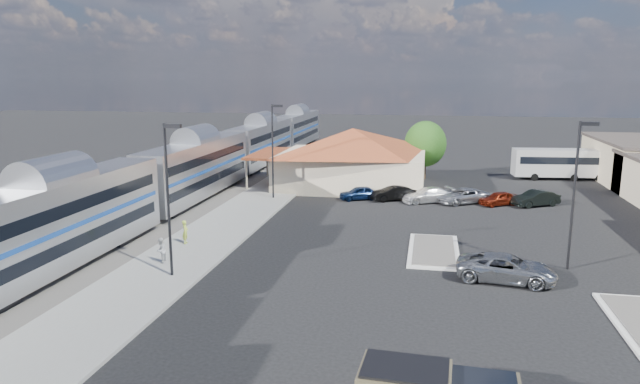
# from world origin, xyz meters

# --- Properties ---
(ground) EXTENTS (280.00, 280.00, 0.00)m
(ground) POSITION_xyz_m (0.00, 0.00, 0.00)
(ground) COLOR black
(ground) RESTS_ON ground
(railbed) EXTENTS (16.00, 100.00, 0.12)m
(railbed) POSITION_xyz_m (-21.00, 8.00, 0.06)
(railbed) COLOR #4C4944
(railbed) RESTS_ON ground
(platform) EXTENTS (5.50, 92.00, 0.18)m
(platform) POSITION_xyz_m (-12.00, 6.00, 0.09)
(platform) COLOR gray
(platform) RESTS_ON ground
(passenger_train) EXTENTS (3.00, 104.00, 5.55)m
(passenger_train) POSITION_xyz_m (-18.00, 14.64, 2.87)
(passenger_train) COLOR silver
(passenger_train) RESTS_ON ground
(freight_cars) EXTENTS (2.80, 46.00, 4.00)m
(freight_cars) POSITION_xyz_m (-24.00, 1.18, 1.93)
(freight_cars) COLOR black
(freight_cars) RESTS_ON ground
(station_depot) EXTENTS (18.35, 12.24, 6.20)m
(station_depot) POSITION_xyz_m (-4.56, 24.00, 3.13)
(station_depot) COLOR #C8B292
(station_depot) RESTS_ON ground
(traffic_island_south) EXTENTS (3.30, 7.50, 0.21)m
(traffic_island_south) POSITION_xyz_m (4.00, 2.00, 0.10)
(traffic_island_south) COLOR silver
(traffic_island_south) RESTS_ON ground
(lamp_plat_s) EXTENTS (1.08, 0.25, 9.00)m
(lamp_plat_s) POSITION_xyz_m (-10.90, -6.00, 5.34)
(lamp_plat_s) COLOR black
(lamp_plat_s) RESTS_ON ground
(lamp_plat_n) EXTENTS (1.08, 0.25, 9.00)m
(lamp_plat_n) POSITION_xyz_m (-10.90, 16.00, 5.34)
(lamp_plat_n) COLOR black
(lamp_plat_n) RESTS_ON ground
(lamp_lot) EXTENTS (1.08, 0.25, 9.00)m
(lamp_lot) POSITION_xyz_m (12.10, 0.00, 5.34)
(lamp_lot) COLOR black
(lamp_lot) RESTS_ON ground
(tree_depot) EXTENTS (4.71, 4.71, 6.63)m
(tree_depot) POSITION_xyz_m (3.00, 30.00, 4.02)
(tree_depot) COLOR #382314
(tree_depot) RESTS_ON ground
(suv) EXTENTS (5.89, 3.34, 1.55)m
(suv) POSITION_xyz_m (8.05, -2.88, 0.77)
(suv) COLOR #919498
(suv) RESTS_ON ground
(coach_bus) EXTENTS (10.96, 3.41, 3.46)m
(coach_bus) POSITION_xyz_m (18.32, 32.62, 1.99)
(coach_bus) COLOR silver
(coach_bus) RESTS_ON ground
(person_a) EXTENTS (0.50, 0.66, 1.64)m
(person_a) POSITION_xyz_m (-12.88, 0.17, 1.00)
(person_a) COLOR #C6E046
(person_a) RESTS_ON platform
(person_b) EXTENTS (0.72, 0.86, 1.60)m
(person_b) POSITION_xyz_m (-12.61, -4.07, 0.98)
(person_b) COLOR silver
(person_b) RESTS_ON platform
(parked_car_a) EXTENTS (4.10, 2.97, 1.30)m
(parked_car_a) POSITION_xyz_m (-2.94, 17.43, 0.65)
(parked_car_a) COLOR #0C1C3F
(parked_car_a) RESTS_ON ground
(parked_car_b) EXTENTS (4.53, 3.27, 1.42)m
(parked_car_b) POSITION_xyz_m (0.26, 17.73, 0.71)
(parked_car_b) COLOR black
(parked_car_b) RESTS_ON ground
(parked_car_c) EXTENTS (5.20, 3.77, 1.40)m
(parked_car_c) POSITION_xyz_m (3.46, 17.43, 0.70)
(parked_car_c) COLOR silver
(parked_car_c) RESTS_ON ground
(parked_car_d) EXTENTS (5.48, 4.62, 1.39)m
(parked_car_d) POSITION_xyz_m (6.66, 17.73, 0.70)
(parked_car_d) COLOR gray
(parked_car_d) RESTS_ON ground
(parked_car_e) EXTENTS (4.00, 3.20, 1.28)m
(parked_car_e) POSITION_xyz_m (9.86, 17.43, 0.64)
(parked_car_e) COLOR maroon
(parked_car_e) RESTS_ON ground
(parked_car_f) EXTENTS (4.59, 3.51, 1.45)m
(parked_car_f) POSITION_xyz_m (13.06, 17.73, 0.73)
(parked_car_f) COLOR black
(parked_car_f) RESTS_ON ground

